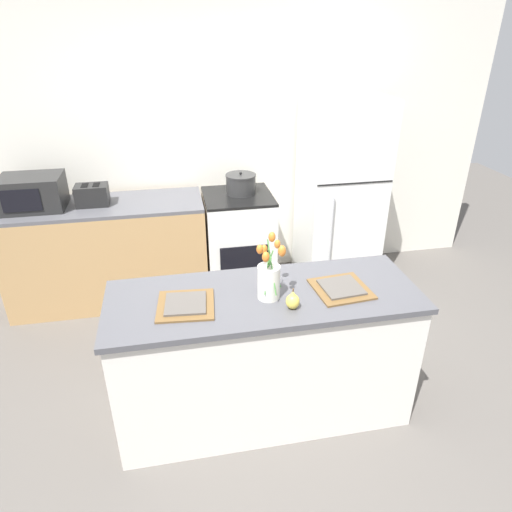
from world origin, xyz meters
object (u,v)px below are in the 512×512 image
Objects in this scene: refrigerator at (340,194)px; flower_vase at (269,277)px; pear_figurine at (293,301)px; microwave at (32,193)px; cooking_pot at (241,184)px; plate_setting_right at (341,288)px; stove_range at (239,242)px; toaster at (92,195)px; plate_setting_left at (186,305)px.

refrigerator is 1.94m from flower_vase.
pear_figurine is 0.26× the size of microwave.
plate_setting_right is at bearing -79.42° from cooking_pot.
flower_vase reaches higher than microwave.
cooking_pot is 1.70m from microwave.
pear_figurine is at bearing -117.75° from refrigerator.
pear_figurine is (-0.93, -1.77, 0.07)m from refrigerator.
plate_setting_right is (0.35, -1.64, 0.44)m from stove_range.
toaster is at bearing -177.81° from cooking_pot.
plate_setting_left is at bearing -108.54° from stove_range.
stove_range reaches higher than plate_setting_right.
flower_vase reaches higher than toaster.
microwave is at bearing 124.39° from plate_setting_left.
cooking_pot reaches higher than stove_range.
flower_vase is (-1.03, -1.63, 0.15)m from refrigerator.
plate_setting_left is at bearing 180.00° from plate_setting_right.
refrigerator reaches higher than toaster.
refrigerator is 2.00m from pear_figurine.
microwave is (-1.12, 1.64, 0.15)m from plate_setting_left.
flower_vase is 0.48m from plate_setting_left.
plate_setting_left is at bearing 167.13° from pear_figurine.
plate_setting_right is at bearing -46.19° from toaster.
refrigerator is 6.44× the size of cooking_pot.
toaster is at bearing 124.87° from flower_vase.
toaster is 0.46m from microwave.
refrigerator is at bearing -2.57° from cooking_pot.
toaster is at bearing 125.07° from pear_figurine.
microwave is (-1.69, 1.77, 0.12)m from pear_figurine.
pear_figurine is (0.02, -1.77, 0.48)m from stove_range.
cooking_pot is at bearing 70.81° from plate_setting_left.
pear_figurine is 2.15m from toaster.
toaster is 1.05× the size of cooking_pot.
toaster is at bearing 112.23° from plate_setting_left.
microwave is (-1.67, -0.00, 0.59)m from stove_range.
plate_setting_right is 2.60m from microwave.
pear_figurine is at bearing -12.87° from plate_setting_left.
flower_vase is at bearing -92.86° from stove_range.
refrigerator is at bearing 0.03° from microwave.
microwave is at bearing -179.98° from stove_range.
toaster is (-1.21, -0.01, 0.54)m from stove_range.
stove_range is 1.03m from refrigerator.
cooking_pot is (0.04, 0.04, 0.55)m from stove_range.
pear_figurine is 0.59m from plate_setting_left.
refrigerator is at bearing 0.17° from toaster.
stove_range is at bearing -179.96° from refrigerator.
microwave reaches higher than toaster.
cooking_pot is at bearing 1.43° from microwave.
stove_range is 1.91× the size of microwave.
stove_range is 2.33× the size of flower_vase.
toaster reaches higher than plate_setting_right.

